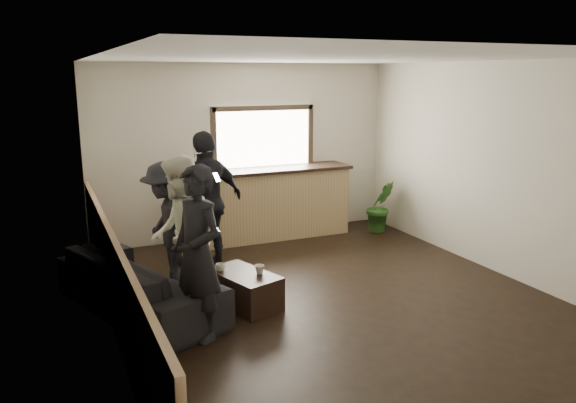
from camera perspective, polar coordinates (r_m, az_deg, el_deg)
name	(u,v)px	position (r m, az deg, el deg)	size (l,w,h in m)	color
ground	(330,298)	(6.86, 4.32, -9.71)	(5.00, 6.00, 0.01)	black
room_shell	(273,182)	(6.14, -1.53, 1.94)	(5.01, 6.01, 2.80)	silver
bar_counter	(269,199)	(9.13, -1.91, 0.27)	(2.70, 0.68, 2.13)	tan
sofa	(139,283)	(6.59, -14.87, -7.99)	(2.28, 0.89, 0.67)	black
coffee_table	(244,289)	(6.59, -4.50, -8.86)	(0.49, 0.89, 0.39)	black
cup_a	(220,267)	(6.59, -6.91, -6.65)	(0.11, 0.11, 0.09)	silver
cup_b	(260,269)	(6.46, -2.90, -6.91)	(0.11, 0.11, 0.10)	silver
potted_plant	(380,206)	(9.63, 9.36, -0.47)	(0.48, 0.39, 0.88)	#2D6623
person_a	(198,254)	(5.64, -9.17, -5.26)	(0.63, 0.76, 1.78)	black
person_b	(180,235)	(6.33, -10.87, -3.39)	(0.88, 1.01, 1.77)	silver
person_c	(167,226)	(7.05, -12.22, -2.49)	(0.65, 1.06, 1.60)	black
person_d	(207,202)	(7.62, -8.19, -0.01)	(1.21, 0.83, 1.90)	black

